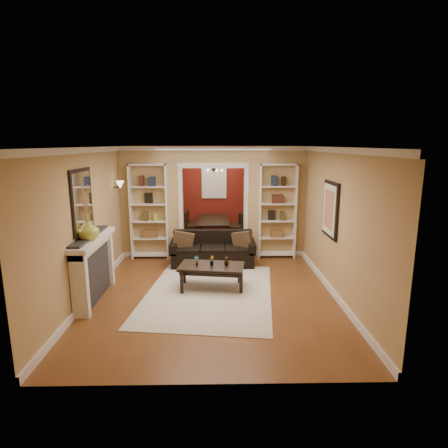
{
  "coord_description": "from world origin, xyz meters",
  "views": [
    {
      "loc": [
        0.08,
        -7.89,
        2.76
      ],
      "look_at": [
        0.22,
        -0.8,
        1.23
      ],
      "focal_mm": 30.0,
      "sensor_mm": 36.0,
      "label": 1
    }
  ],
  "objects_px": {
    "sofa": "(213,249)",
    "coffee_table": "(212,277)",
    "fireplace": "(95,269)",
    "bookshelf_right": "(277,211)",
    "dining_table": "(214,229)",
    "bookshelf_left": "(149,212)"
  },
  "relations": [
    {
      "from": "coffee_table",
      "to": "bookshelf_left",
      "type": "xyz_separation_m",
      "value": [
        -1.53,
        2.04,
        0.92
      ]
    },
    {
      "from": "coffee_table",
      "to": "fireplace",
      "type": "distance_m",
      "value": 2.15
    },
    {
      "from": "fireplace",
      "to": "bookshelf_right",
      "type": "bearing_deg",
      "value": 34.8
    },
    {
      "from": "sofa",
      "to": "fireplace",
      "type": "relative_size",
      "value": 1.14
    },
    {
      "from": "coffee_table",
      "to": "dining_table",
      "type": "bearing_deg",
      "value": 97.98
    },
    {
      "from": "bookshelf_right",
      "to": "fireplace",
      "type": "height_order",
      "value": "bookshelf_right"
    },
    {
      "from": "sofa",
      "to": "dining_table",
      "type": "relative_size",
      "value": 1.14
    },
    {
      "from": "sofa",
      "to": "bookshelf_right",
      "type": "xyz_separation_m",
      "value": [
        1.56,
        0.58,
        0.77
      ]
    },
    {
      "from": "sofa",
      "to": "fireplace",
      "type": "bearing_deg",
      "value": -136.79
    },
    {
      "from": "bookshelf_right",
      "to": "dining_table",
      "type": "height_order",
      "value": "bookshelf_right"
    },
    {
      "from": "sofa",
      "to": "coffee_table",
      "type": "relative_size",
      "value": 1.58
    },
    {
      "from": "coffee_table",
      "to": "bookshelf_right",
      "type": "xyz_separation_m",
      "value": [
        1.57,
        2.04,
        0.92
      ]
    },
    {
      "from": "coffee_table",
      "to": "dining_table",
      "type": "xyz_separation_m",
      "value": [
        0.03,
        3.83,
        0.07
      ]
    },
    {
      "from": "sofa",
      "to": "coffee_table",
      "type": "xyz_separation_m",
      "value": [
        -0.01,
        -1.46,
        -0.15
      ]
    },
    {
      "from": "coffee_table",
      "to": "bookshelf_left",
      "type": "bearing_deg",
      "value": 135.23
    },
    {
      "from": "fireplace",
      "to": "coffee_table",
      "type": "bearing_deg",
      "value": 13.26
    },
    {
      "from": "bookshelf_right",
      "to": "coffee_table",
      "type": "bearing_deg",
      "value": -127.61
    },
    {
      "from": "coffee_table",
      "to": "bookshelf_right",
      "type": "relative_size",
      "value": 0.53
    },
    {
      "from": "coffee_table",
      "to": "bookshelf_right",
      "type": "bearing_deg",
      "value": 60.86
    },
    {
      "from": "bookshelf_left",
      "to": "bookshelf_right",
      "type": "relative_size",
      "value": 1.0
    },
    {
      "from": "dining_table",
      "to": "bookshelf_right",
      "type": "bearing_deg",
      "value": -139.29
    },
    {
      "from": "sofa",
      "to": "bookshelf_left",
      "type": "relative_size",
      "value": 0.84
    }
  ]
}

